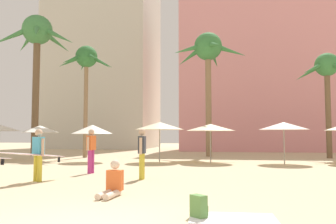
{
  "coord_description": "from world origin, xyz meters",
  "views": [
    {
      "loc": [
        2.2,
        -5.37,
        1.53
      ],
      "look_at": [
        0.67,
        4.18,
        2.18
      ],
      "focal_mm": 36.77,
      "sensor_mm": 36.0,
      "label": 1
    }
  ],
  "objects": [
    {
      "name": "person_mid_left",
      "position": [
        -0.61,
        6.4,
        0.97
      ],
      "size": [
        0.25,
        0.6,
        1.76
      ],
      "rotation": [
        0.0,
        0.0,
        3.2
      ],
      "color": "gold",
      "rests_on": "ground"
    },
    {
      "name": "cafe_umbrella_0",
      "position": [
        1.5,
        14.02,
        1.97
      ],
      "size": [
        2.75,
        2.75,
        2.16
      ],
      "color": "gray",
      "rests_on": "ground"
    },
    {
      "name": "palm_tree_center",
      "position": [
        -7.19,
        17.17,
        6.57
      ],
      "size": [
        4.02,
        3.63,
        7.79
      ],
      "color": "#896B4C",
      "rests_on": "ground"
    },
    {
      "name": "cafe_umbrella_3",
      "position": [
        -1.38,
        13.93,
        2.07
      ],
      "size": [
        2.79,
        2.79,
        2.28
      ],
      "color": "gray",
      "rests_on": "ground"
    },
    {
      "name": "cafe_umbrella_5",
      "position": [
        5.41,
        13.79,
        2.03
      ],
      "size": [
        2.62,
        2.62,
        2.23
      ],
      "color": "gray",
      "rests_on": "ground"
    },
    {
      "name": "person_near_left",
      "position": [
        -3.88,
        5.16,
        0.93
      ],
      "size": [
        1.3,
        2.74,
        1.73
      ],
      "rotation": [
        0.0,
        0.0,
        4.23
      ],
      "color": "gold",
      "rests_on": "ground"
    },
    {
      "name": "palm_tree_far_left",
      "position": [
        9.18,
        19.06,
        5.78
      ],
      "size": [
        4.16,
        4.17,
        7.1
      ],
      "color": "brown",
      "rests_on": "ground"
    },
    {
      "name": "palm_tree_left",
      "position": [
        1.16,
        19.72,
        7.5
      ],
      "size": [
        5.32,
        5.42,
        9.09
      ],
      "color": "#896B4C",
      "rests_on": "ground"
    },
    {
      "name": "cafe_umbrella_8",
      "position": [
        -11.31,
        13.77,
        1.98
      ],
      "size": [
        2.45,
        2.45,
        2.17
      ],
      "color": "gray",
      "rests_on": "ground"
    },
    {
      "name": "beach_towel",
      "position": [
        2.36,
        1.14,
        0.01
      ],
      "size": [
        1.61,
        0.99,
        0.01
      ],
      "primitive_type": "cube",
      "rotation": [
        0.0,
        0.0,
        0.04
      ],
      "color": "white",
      "rests_on": "ground"
    },
    {
      "name": "cafe_umbrella_2",
      "position": [
        -5.23,
        13.48,
        1.87
      ],
      "size": [
        2.38,
        2.38,
        2.13
      ],
      "color": "gray",
      "rests_on": "ground"
    },
    {
      "name": "person_mid_center",
      "position": [
        -0.57,
        3.05,
        0.31
      ],
      "size": [
        0.45,
        0.95,
        0.9
      ],
      "rotation": [
        0.0,
        0.0,
        4.63
      ],
      "color": "beige",
      "rests_on": "ground"
    },
    {
      "name": "hotel_tower_gray",
      "position": [
        -12.48,
        35.74,
        17.15
      ],
      "size": [
        12.35,
        10.56,
        34.31
      ],
      "primitive_type": "cube",
      "color": "beige",
      "rests_on": "ground"
    },
    {
      "name": "cafe_umbrella_1",
      "position": [
        -8.87,
        14.15,
        1.91
      ],
      "size": [
        2.22,
        2.22,
        2.13
      ],
      "color": "gray",
      "rests_on": "ground"
    },
    {
      "name": "palm_tree_right",
      "position": [
        -11.86,
        18.7,
        8.84
      ],
      "size": [
        6.38,
        6.6,
        10.78
      ],
      "color": "brown",
      "rests_on": "ground"
    },
    {
      "name": "hotel_pink",
      "position": [
        9.86,
        31.01,
        7.37
      ],
      "size": [
        23.58,
        8.31,
        14.74
      ],
      "primitive_type": "cube",
      "color": "pink",
      "rests_on": "ground"
    },
    {
      "name": "backpack",
      "position": [
        1.74,
        1.12,
        0.2
      ],
      "size": [
        0.35,
        0.35,
        0.42
      ],
      "rotation": [
        0.0,
        0.0,
        0.83
      ],
      "color": "#5A8A44",
      "rests_on": "ground"
    },
    {
      "name": "person_mid_right",
      "position": [
        -3.07,
        7.89,
        0.98
      ],
      "size": [
        0.28,
        0.61,
        1.78
      ],
      "rotation": [
        0.0,
        0.0,
        2.99
      ],
      "color": "#B7337F",
      "rests_on": "ground"
    }
  ]
}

